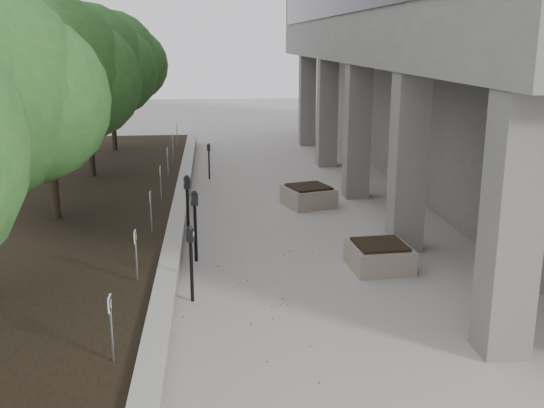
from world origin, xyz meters
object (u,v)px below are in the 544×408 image
parking_meter_3 (195,226)px  crabapple_tree_4 (87,91)px  parking_meter_5 (209,161)px  parking_meter_4 (188,208)px  crabapple_tree_5 (111,81)px  planter_back (308,196)px  planter_front (380,256)px  crabapple_tree_3 (47,107)px  parking_meter_2 (191,264)px

parking_meter_3 → crabapple_tree_4: bearing=101.5°
parking_meter_5 → parking_meter_4: bearing=-88.2°
crabapple_tree_5 → planter_back: (6.61, -7.92, -2.82)m
planter_front → planter_back: planter_back is taller
planter_back → crabapple_tree_3: bearing=-162.5°
parking_meter_2 → parking_meter_4: size_ratio=0.91×
crabapple_tree_5 → parking_meter_5: 6.05m
crabapple_tree_3 → parking_meter_3: 4.81m
crabapple_tree_5 → parking_meter_3: crabapple_tree_5 is taller
parking_meter_3 → parking_meter_2: bearing=-104.3°
crabapple_tree_3 → parking_meter_5: size_ratio=4.33×
parking_meter_2 → crabapple_tree_3: bearing=147.1°
crabapple_tree_5 → parking_meter_3: 13.08m
parking_meter_3 → parking_meter_5: bearing=74.5°
planter_front → parking_meter_4: bearing=149.3°
crabapple_tree_4 → parking_meter_4: (3.25, -5.82, -2.33)m
crabapple_tree_5 → parking_meter_5: size_ratio=4.33×
crabapple_tree_3 → crabapple_tree_5: size_ratio=1.00×
planter_back → planter_front: bearing=-82.6°
crabapple_tree_3 → parking_meter_4: size_ratio=3.43×
crabapple_tree_4 → parking_meter_3: bearing=-64.9°
parking_meter_3 → parking_meter_4: 1.58m
crabapple_tree_4 → planter_back: size_ratio=4.26×
crabapple_tree_5 → planter_front: bearing=-61.1°
crabapple_tree_5 → crabapple_tree_3: bearing=-90.0°
crabapple_tree_5 → planter_back: bearing=-50.1°
crabapple_tree_4 → planter_front: (7.31, -8.23, -2.84)m
crabapple_tree_3 → crabapple_tree_4: size_ratio=1.00×
crabapple_tree_5 → parking_meter_4: crabapple_tree_5 is taller
parking_meter_5 → planter_back: size_ratio=0.98×
parking_meter_2 → planter_front: bearing=39.5°
parking_meter_3 → planter_back: size_ratio=1.23×
parking_meter_2 → planter_back: bearing=84.8°
crabapple_tree_5 → parking_meter_3: size_ratio=3.45×
parking_meter_5 → planter_back: 4.82m
crabapple_tree_5 → parking_meter_4: size_ratio=3.43×
crabapple_tree_5 → planter_front: size_ratio=4.50×
crabapple_tree_3 → planter_back: size_ratio=4.26×
crabapple_tree_4 → crabapple_tree_5: same height
parking_meter_4 → planter_back: parking_meter_4 is taller
crabapple_tree_4 → crabapple_tree_5: bearing=90.0°
parking_meter_2 → planter_back: (3.18, 6.67, -0.43)m
crabapple_tree_4 → crabapple_tree_5: 5.00m
parking_meter_5 → planter_front: bearing=-62.8°
crabapple_tree_3 → parking_meter_3: size_ratio=3.45×
crabapple_tree_4 → planter_back: bearing=-23.8°
parking_meter_4 → parking_meter_5: bearing=65.4°
crabapple_tree_3 → planter_front: size_ratio=4.50×
crabapple_tree_3 → crabapple_tree_4: bearing=90.0°
crabapple_tree_4 → parking_meter_5: 4.60m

